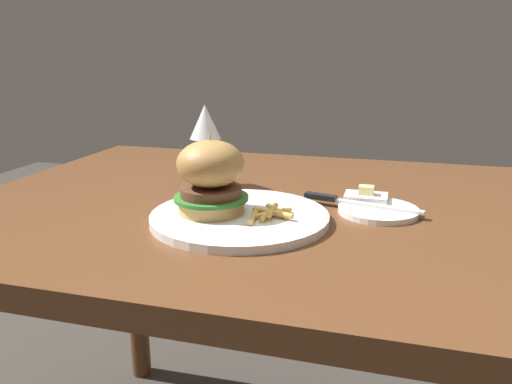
{
  "coord_description": "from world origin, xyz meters",
  "views": [
    {
      "loc": [
        0.24,
        -0.88,
        1.02
      ],
      "look_at": [
        0.01,
        -0.1,
        0.78
      ],
      "focal_mm": 35.0,
      "sensor_mm": 36.0,
      "label": 1
    }
  ],
  "objects": [
    {
      "name": "dining_table",
      "position": [
        0.0,
        0.0,
        0.64
      ],
      "size": [
        1.13,
        0.86,
        0.74
      ],
      "color": "#56331C",
      "rests_on": "ground"
    },
    {
      "name": "main_plate",
      "position": [
        -0.01,
        -0.13,
        0.75
      ],
      "size": [
        0.3,
        0.3,
        0.01
      ],
      "primitive_type": "cylinder",
      "color": "white",
      "rests_on": "dining_table"
    },
    {
      "name": "burger_sandwich",
      "position": [
        -0.05,
        -0.14,
        0.82
      ],
      "size": [
        0.12,
        0.12,
        0.13
      ],
      "color": "tan",
      "rests_on": "main_plate"
    },
    {
      "name": "fries_pile",
      "position": [
        0.05,
        -0.14,
        0.76
      ],
      "size": [
        0.07,
        0.1,
        0.02
      ],
      "color": "#EABC5B",
      "rests_on": "main_plate"
    },
    {
      "name": "wine_glass",
      "position": [
        -0.14,
        0.07,
        0.87
      ],
      "size": [
        0.07,
        0.07,
        0.17
      ],
      "color": "silver",
      "rests_on": "dining_table"
    },
    {
      "name": "bread_plate",
      "position": [
        0.22,
        -0.02,
        0.74
      ],
      "size": [
        0.14,
        0.14,
        0.01
      ],
      "primitive_type": "cylinder",
      "color": "white",
      "rests_on": "dining_table"
    },
    {
      "name": "table_knife",
      "position": [
        0.17,
        -0.01,
        0.75
      ],
      "size": [
        0.21,
        0.06,
        0.01
      ],
      "color": "silver",
      "rests_on": "bread_plate"
    },
    {
      "name": "butter_dish",
      "position": [
        0.19,
        0.02,
        0.75
      ],
      "size": [
        0.08,
        0.05,
        0.04
      ],
      "color": "white",
      "rests_on": "dining_table"
    }
  ]
}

